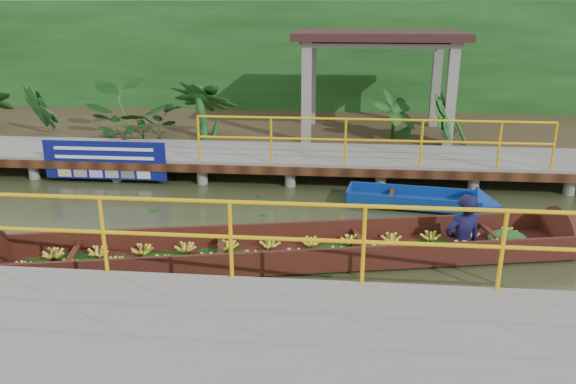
{
  "coord_description": "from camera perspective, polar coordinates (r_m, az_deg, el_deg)",
  "views": [
    {
      "loc": [
        2.08,
        -9.22,
        3.87
      ],
      "look_at": [
        1.16,
        0.5,
        0.6
      ],
      "focal_mm": 35.0,
      "sensor_mm": 36.0,
      "label": 1
    }
  ],
  "objects": [
    {
      "name": "far_dock",
      "position": [
        13.25,
        -3.73,
        3.66
      ],
      "size": [
        16.0,
        2.06,
        1.66
      ],
      "color": "slate",
      "rests_on": "ground"
    },
    {
      "name": "blue_banner",
      "position": [
        13.24,
        -18.13,
        3.1
      ],
      "size": [
        2.81,
        0.04,
        0.88
      ],
      "color": "navy",
      "rests_on": "ground"
    },
    {
      "name": "foliage_backdrop",
      "position": [
        19.42,
        -0.78,
        13.01
      ],
      "size": [
        30.0,
        0.8,
        4.0
      ],
      "primitive_type": "cube",
      "color": "#153B13",
      "rests_on": "ground"
    },
    {
      "name": "vendor_boat",
      "position": [
        8.97,
        2.51,
        -5.4
      ],
      "size": [
        11.11,
        3.37,
        2.27
      ],
      "rotation": [
        0.0,
        0.0,
        0.21
      ],
      "color": "#36150E",
      "rests_on": "ground"
    },
    {
      "name": "ground",
      "position": [
        10.21,
        -6.78,
        -3.89
      ],
      "size": [
        80.0,
        80.0,
        0.0
      ],
      "primitive_type": "plane",
      "color": "#292F17",
      "rests_on": "ground"
    },
    {
      "name": "tropical_plants",
      "position": [
        15.26,
        -9.31,
        7.95
      ],
      "size": [
        14.09,
        1.09,
        1.36
      ],
      "color": "#153B13",
      "rests_on": "ground"
    },
    {
      "name": "moored_blue_boat",
      "position": [
        11.58,
        16.14,
        -1.09
      ],
      "size": [
        3.1,
        1.17,
        0.72
      ],
      "rotation": [
        0.0,
        0.0,
        -0.14
      ],
      "color": "navy",
      "rests_on": "ground"
    },
    {
      "name": "land_strip",
      "position": [
        17.24,
        -1.65,
        6.31
      ],
      "size": [
        30.0,
        8.0,
        0.45
      ],
      "primitive_type": "cube",
      "color": "#342A1A",
      "rests_on": "ground"
    },
    {
      "name": "near_dock",
      "position": [
        6.25,
        -5.78,
        -16.4
      ],
      "size": [
        18.0,
        2.4,
        1.73
      ],
      "color": "slate",
      "rests_on": "ground"
    },
    {
      "name": "pavilion",
      "position": [
        15.58,
        9.07,
        14.43
      ],
      "size": [
        4.4,
        3.0,
        3.0
      ],
      "color": "slate",
      "rests_on": "ground"
    }
  ]
}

